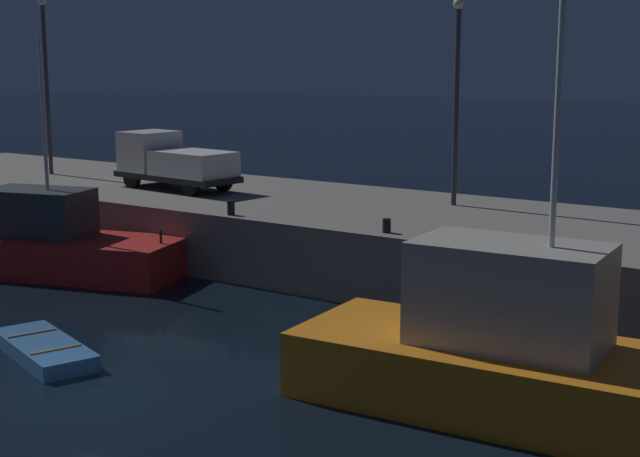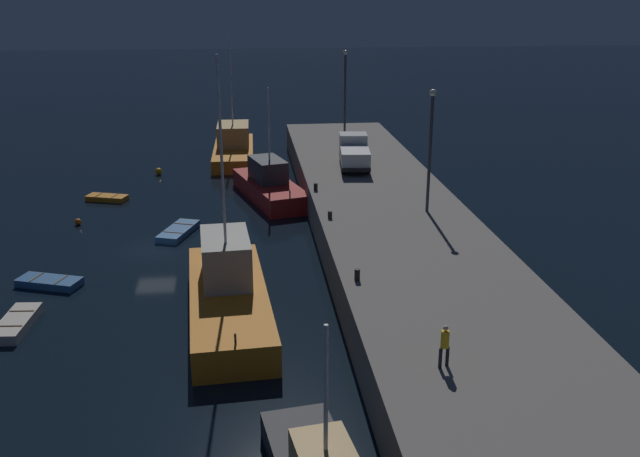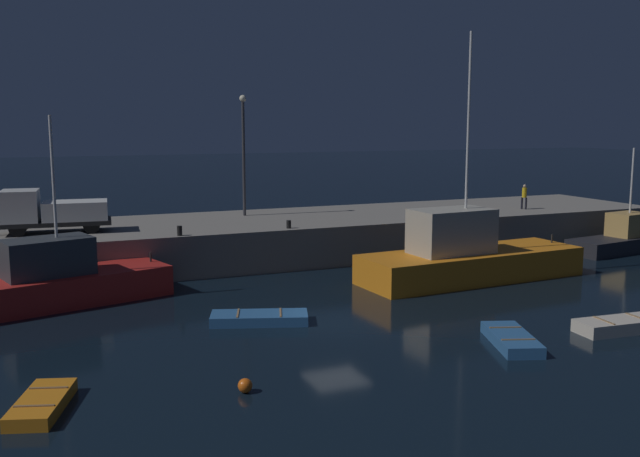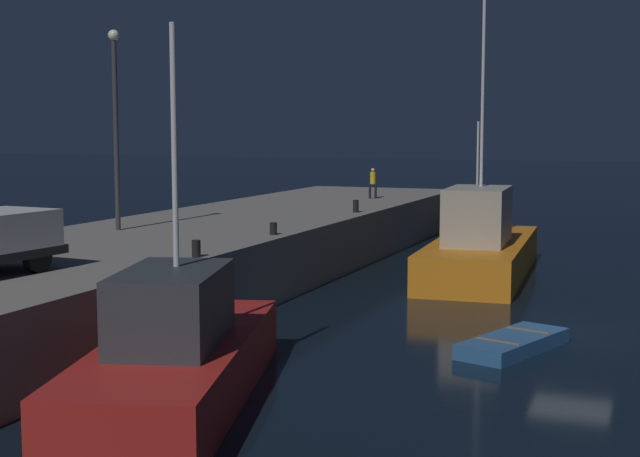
{
  "view_description": "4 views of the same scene",
  "coord_description": "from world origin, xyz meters",
  "px_view_note": "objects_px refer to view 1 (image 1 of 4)",
  "views": [
    {
      "loc": [
        16.95,
        -14.3,
        8.13
      ],
      "look_at": [
        0.08,
        10.34,
        2.56
      ],
      "focal_mm": 51.48,
      "sensor_mm": 36.0,
      "label": 1
    },
    {
      "loc": [
        43.59,
        6.17,
        16.28
      ],
      "look_at": [
        4.67,
        10.46,
        2.72
      ],
      "focal_mm": 39.17,
      "sensor_mm": 36.0,
      "label": 2
    },
    {
      "loc": [
        -11.99,
        -26.94,
        8.66
      ],
      "look_at": [
        3.87,
        11.06,
        2.39
      ],
      "focal_mm": 39.56,
      "sensor_mm": 36.0,
      "label": 3
    },
    {
      "loc": [
        -29.66,
        -2.92,
        6.52
      ],
      "look_at": [
        3.09,
        9.89,
        2.66
      ],
      "focal_mm": 51.36,
      "sensor_mm": 36.0,
      "label": 4
    }
  ],
  "objects_px": {
    "dinghy_orange_near": "(44,349)",
    "lamp_post_west": "(46,72)",
    "lamp_post_east": "(457,86)",
    "bollard_east": "(387,226)",
    "fishing_trawler_red": "(552,364)",
    "fishing_boat_blue": "(47,244)",
    "utility_truck": "(173,162)",
    "bollard_central": "(231,208)"
  },
  "relations": [
    {
      "from": "lamp_post_east",
      "to": "utility_truck",
      "type": "height_order",
      "value": "lamp_post_east"
    },
    {
      "from": "fishing_trawler_red",
      "to": "utility_truck",
      "type": "xyz_separation_m",
      "value": [
        -20.95,
        9.89,
        2.38
      ]
    },
    {
      "from": "fishing_trawler_red",
      "to": "lamp_post_west",
      "type": "height_order",
      "value": "fishing_trawler_red"
    },
    {
      "from": "fishing_trawler_red",
      "to": "dinghy_orange_near",
      "type": "bearing_deg",
      "value": -164.4
    },
    {
      "from": "dinghy_orange_near",
      "to": "lamp_post_west",
      "type": "xyz_separation_m",
      "value": [
        -16.53,
        14.04,
        7.21
      ]
    },
    {
      "from": "fishing_boat_blue",
      "to": "lamp_post_east",
      "type": "height_order",
      "value": "lamp_post_east"
    },
    {
      "from": "bollard_east",
      "to": "lamp_post_east",
      "type": "bearing_deg",
      "value": 96.68
    },
    {
      "from": "bollard_central",
      "to": "bollard_east",
      "type": "xyz_separation_m",
      "value": [
        6.45,
        0.24,
        -0.04
      ]
    },
    {
      "from": "fishing_trawler_red",
      "to": "bollard_east",
      "type": "height_order",
      "value": "fishing_trawler_red"
    },
    {
      "from": "fishing_boat_blue",
      "to": "dinghy_orange_near",
      "type": "height_order",
      "value": "fishing_boat_blue"
    },
    {
      "from": "lamp_post_west",
      "to": "utility_truck",
      "type": "relative_size",
      "value": 1.39
    },
    {
      "from": "lamp_post_east",
      "to": "fishing_trawler_red",
      "type": "bearing_deg",
      "value": -55.44
    },
    {
      "from": "bollard_central",
      "to": "dinghy_orange_near",
      "type": "bearing_deg",
      "value": -81.82
    },
    {
      "from": "lamp_post_west",
      "to": "bollard_east",
      "type": "relative_size",
      "value": 18.3
    },
    {
      "from": "utility_truck",
      "to": "bollard_east",
      "type": "bearing_deg",
      "value": -15.42
    },
    {
      "from": "lamp_post_east",
      "to": "fishing_boat_blue",
      "type": "bearing_deg",
      "value": -141.39
    },
    {
      "from": "utility_truck",
      "to": "bollard_east",
      "type": "height_order",
      "value": "utility_truck"
    },
    {
      "from": "lamp_post_west",
      "to": "lamp_post_east",
      "type": "distance_m",
      "value": 20.97
    },
    {
      "from": "lamp_post_east",
      "to": "bollard_east",
      "type": "distance_m",
      "value": 7.85
    },
    {
      "from": "lamp_post_west",
      "to": "fishing_trawler_red",
      "type": "bearing_deg",
      "value": -19.3
    },
    {
      "from": "fishing_boat_blue",
      "to": "lamp_post_west",
      "type": "relative_size",
      "value": 1.27
    },
    {
      "from": "fishing_boat_blue",
      "to": "bollard_central",
      "type": "distance_m",
      "value": 7.42
    },
    {
      "from": "utility_truck",
      "to": "bollard_central",
      "type": "bearing_deg",
      "value": -30.5
    },
    {
      "from": "lamp_post_east",
      "to": "utility_truck",
      "type": "bearing_deg",
      "value": -166.47
    },
    {
      "from": "fishing_trawler_red",
      "to": "utility_truck",
      "type": "bearing_deg",
      "value": 154.71
    },
    {
      "from": "fishing_trawler_red",
      "to": "bollard_east",
      "type": "bearing_deg",
      "value": 141.82
    },
    {
      "from": "lamp_post_west",
      "to": "bollard_central",
      "type": "relative_size",
      "value": 15.8
    },
    {
      "from": "fishing_trawler_red",
      "to": "utility_truck",
      "type": "height_order",
      "value": "fishing_trawler_red"
    },
    {
      "from": "fishing_trawler_red",
      "to": "utility_truck",
      "type": "distance_m",
      "value": 23.29
    },
    {
      "from": "fishing_boat_blue",
      "to": "lamp_post_west",
      "type": "distance_m",
      "value": 12.93
    },
    {
      "from": "fishing_boat_blue",
      "to": "dinghy_orange_near",
      "type": "distance_m",
      "value": 10.44
    },
    {
      "from": "fishing_trawler_red",
      "to": "lamp_post_east",
      "type": "bearing_deg",
      "value": 124.56
    },
    {
      "from": "dinghy_orange_near",
      "to": "lamp_post_east",
      "type": "xyz_separation_m",
      "value": [
        4.29,
        16.47,
        6.86
      ]
    },
    {
      "from": "fishing_trawler_red",
      "to": "bollard_central",
      "type": "relative_size",
      "value": 24.59
    },
    {
      "from": "utility_truck",
      "to": "bollard_east",
      "type": "xyz_separation_m",
      "value": [
        12.88,
        -3.55,
        -0.98
      ]
    },
    {
      "from": "dinghy_orange_near",
      "to": "utility_truck",
      "type": "height_order",
      "value": "utility_truck"
    },
    {
      "from": "dinghy_orange_near",
      "to": "lamp_post_west",
      "type": "relative_size",
      "value": 0.52
    },
    {
      "from": "utility_truck",
      "to": "bollard_central",
      "type": "xyz_separation_m",
      "value": [
        6.43,
        -3.79,
        -0.94
      ]
    },
    {
      "from": "lamp_post_west",
      "to": "utility_truck",
      "type": "height_order",
      "value": "lamp_post_west"
    },
    {
      "from": "fishing_boat_blue",
      "to": "fishing_trawler_red",
      "type": "bearing_deg",
      "value": -8.18
    },
    {
      "from": "lamp_post_west",
      "to": "lamp_post_east",
      "type": "relative_size",
      "value": 1.09
    },
    {
      "from": "dinghy_orange_near",
      "to": "fishing_trawler_red",
      "type": "bearing_deg",
      "value": 15.6
    }
  ]
}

